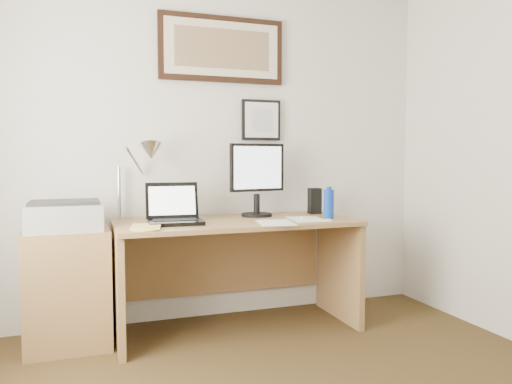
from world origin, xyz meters
name	(u,v)px	position (x,y,z in m)	size (l,w,h in m)	color
wall_back	(202,147)	(0.00, 2.00, 1.25)	(3.50, 0.02, 2.50)	silver
side_cabinet	(68,289)	(-0.92, 1.68, 0.36)	(0.50, 0.40, 0.73)	olive
water_bottle	(329,204)	(0.77, 1.50, 0.85)	(0.07, 0.07, 0.20)	#0D39B1
bottle_cap	(329,188)	(0.77, 1.50, 0.96)	(0.04, 0.04, 0.02)	#0D39B1
speaker	(315,201)	(0.82, 1.81, 0.85)	(0.09, 0.07, 0.19)	black
paper_sheet_a	(276,223)	(0.35, 1.42, 0.75)	(0.22, 0.32, 0.00)	white
paper_sheet_b	(307,219)	(0.61, 1.51, 0.75)	(0.22, 0.32, 0.00)	white
sticky_pad	(326,220)	(0.70, 1.40, 0.76)	(0.07, 0.07, 0.01)	#FFE678
marker_pen	(309,218)	(0.64, 1.54, 0.76)	(0.02, 0.02, 0.14)	white
book	(131,228)	(-0.56, 1.45, 0.76)	(0.17, 0.24, 0.02)	#EBD46E
desk	(233,253)	(0.15, 1.72, 0.51)	(1.60, 0.70, 0.75)	olive
laptop	(174,214)	(-0.27, 1.62, 0.81)	(0.36, 0.32, 0.26)	black
lcd_monitor	(257,176)	(0.36, 1.80, 1.04)	(0.42, 0.22, 0.52)	black
printer	(65,216)	(-0.93, 1.67, 0.82)	(0.44, 0.34, 0.18)	#A4A4A6
desk_lamp	(148,155)	(-0.41, 1.81, 1.19)	(0.29, 0.27, 0.53)	silver
picture_large	(222,49)	(0.15, 1.97, 1.95)	(0.92, 0.04, 0.47)	black
picture_small	(261,120)	(0.45, 1.97, 1.45)	(0.30, 0.03, 0.30)	black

